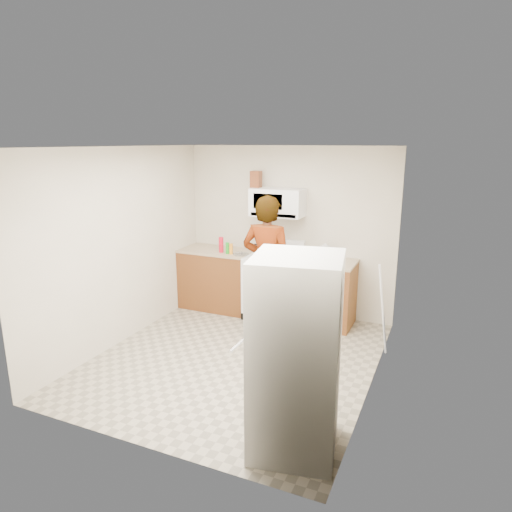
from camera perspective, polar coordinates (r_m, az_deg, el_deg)
The scene contains 20 objects.
floor at distance 5.67m, azimuth -2.49°, elevation -12.67°, with size 3.60×3.60×0.00m, color gray.
back_wall at distance 6.84m, azimuth 4.00°, elevation 3.10°, with size 3.20×0.02×2.50m, color beige.
right_wall at distance 4.77m, azimuth 14.80°, elevation -2.26°, with size 0.02×3.60×2.50m, color beige.
cabinet_left at distance 7.18m, azimuth -4.77°, elevation -2.96°, with size 1.12×0.62×0.90m, color brown.
counter_left at distance 7.06m, azimuth -4.85°, elevation 0.67°, with size 1.14×0.64×0.04m, color #9B8969.
cabinet_right at distance 6.57m, azimuth 8.60°, elevation -4.71°, with size 0.80×0.62×0.90m, color brown.
counter_right at distance 6.44m, azimuth 8.75°, elevation -0.77°, with size 0.82×0.64×0.04m, color #9B8969.
gas_range at distance 6.78m, azimuth 2.22°, elevation -3.64°, with size 0.76×0.65×1.13m.
microwave at distance 6.63m, azimuth 2.72°, elevation 6.71°, with size 0.76×0.38×0.40m, color white.
person at distance 6.01m, azimuth 1.41°, elevation -1.38°, with size 0.69×0.45×1.90m, color tan.
fridge at distance 3.83m, azimuth 4.99°, elevation -12.37°, with size 0.70×0.70×1.70m, color silver.
kettle at distance 6.61m, azimuth 8.61°, elevation 0.55°, with size 0.14×0.14×0.17m, color silver.
jug at distance 6.74m, azimuth 0.00°, elevation 9.58°, with size 0.14×0.14×0.24m, color #602D16.
saucepan at distance 6.81m, azimuth 1.52°, elevation 1.01°, with size 0.20×0.20×0.11m, color silver.
tray at distance 6.54m, azimuth 3.15°, elevation -0.05°, with size 0.25×0.16×0.05m, color white.
bottle_spray at distance 6.86m, azimuth -4.38°, elevation 1.42°, with size 0.07×0.07×0.23m, color red.
bottle_hot_sauce at distance 6.74m, azimuth -3.14°, elevation 0.89°, with size 0.05×0.05×0.16m, color orange.
bottle_green_cap at distance 6.77m, azimuth -3.60°, elevation 0.99°, with size 0.05×0.05×0.17m, color #1B961B.
pot_lid at distance 6.73m, azimuth -1.89°, elevation 0.25°, with size 0.24×0.24×0.01m, color white.
broom at distance 5.69m, azimuth 15.57°, elevation -6.58°, with size 0.03×0.03×1.19m, color silver.
Camera 1 is at (2.24, -4.54, 2.56)m, focal length 32.00 mm.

